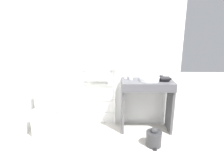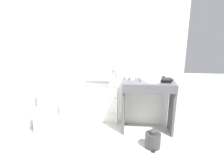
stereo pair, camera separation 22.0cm
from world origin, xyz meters
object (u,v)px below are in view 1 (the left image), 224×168
at_px(sink_basin, 149,79).
at_px(toilet, 45,115).
at_px(cup_near_edge, 131,77).
at_px(trash_bin, 154,138).
at_px(cup_near_wall, 126,76).
at_px(hair_dryer, 165,79).
at_px(towel_radiator, 98,82).

bearing_deg(sink_basin, toilet, -174.32).
xyz_separation_m(cup_near_edge, trash_bin, (0.32, -0.58, -0.81)).
distance_m(cup_near_wall, hair_dryer, 0.65).
bearing_deg(cup_near_wall, towel_radiator, 173.73).
distance_m(hair_dryer, trash_bin, 0.96).
xyz_separation_m(sink_basin, trash_bin, (0.02, -0.52, -0.80)).
bearing_deg(hair_dryer, towel_radiator, 169.01).
height_order(sink_basin, hair_dryer, hair_dryer).
distance_m(cup_near_edge, trash_bin, 1.05).
relative_size(toilet, hair_dryer, 4.25).
relative_size(sink_basin, hair_dryer, 1.73).
distance_m(cup_near_edge, hair_dryer, 0.56).
bearing_deg(sink_basin, hair_dryer, -9.54).
distance_m(toilet, trash_bin, 1.81).
distance_m(toilet, cup_near_edge, 1.58).
xyz_separation_m(cup_near_wall, cup_near_edge, (0.08, -0.06, -0.00)).
distance_m(toilet, hair_dryer, 2.08).
relative_size(cup_near_wall, cup_near_edge, 1.01).
bearing_deg(trash_bin, hair_dryer, 64.53).
relative_size(towel_radiator, cup_near_wall, 11.10).
distance_m(towel_radiator, hair_dryer, 1.14).
xyz_separation_m(sink_basin, cup_near_wall, (-0.38, 0.12, 0.02)).
relative_size(sink_basin, cup_near_wall, 3.34).
height_order(toilet, towel_radiator, towel_radiator).
xyz_separation_m(towel_radiator, trash_bin, (0.89, -0.69, -0.68)).
height_order(towel_radiator, cup_near_edge, towel_radiator).
bearing_deg(cup_near_edge, hair_dryer, -10.75).
bearing_deg(cup_near_edge, toilet, -170.70).
height_order(cup_near_edge, trash_bin, cup_near_edge).
bearing_deg(cup_near_wall, trash_bin, -57.87).
bearing_deg(trash_bin, sink_basin, 92.54).
bearing_deg(towel_radiator, sink_basin, -11.41).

